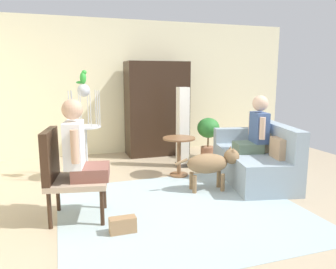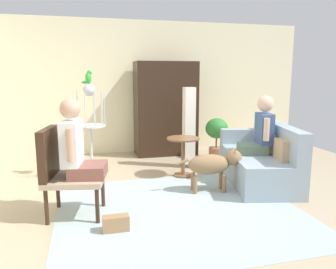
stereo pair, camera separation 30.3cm
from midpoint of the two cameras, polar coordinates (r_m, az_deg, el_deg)
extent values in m
plane|color=tan|center=(4.24, 1.54, -11.33)|extent=(7.34, 7.34, 0.00)
cube|color=beige|center=(6.78, -7.04, 8.11)|extent=(6.72, 0.12, 2.63)
cube|color=#9EB2B7|center=(3.94, 0.20, -12.97)|extent=(2.78, 2.52, 0.01)
cube|color=#8EA0AD|center=(5.06, 12.83, -5.36)|extent=(1.12, 1.76, 0.44)
cube|color=#8EA0AD|center=(5.07, 16.35, -0.47)|extent=(0.52, 1.63, 0.42)
cube|color=#8EA0AD|center=(5.65, 10.57, -0.11)|extent=(0.82, 0.34, 0.24)
cube|color=tan|center=(4.67, 16.74, -2.30)|extent=(0.16, 0.33, 0.28)
cube|color=#C6B284|center=(5.08, 14.74, -1.20)|extent=(0.16, 0.32, 0.28)
cylinder|color=#382316|center=(4.03, -13.14, -9.78)|extent=(0.04, 0.04, 0.39)
cylinder|color=#382316|center=(3.61, -13.79, -12.27)|extent=(0.04, 0.04, 0.39)
cylinder|color=#382316|center=(4.12, -20.59, -9.76)|extent=(0.04, 0.04, 0.39)
cylinder|color=#382316|center=(3.70, -22.15, -12.16)|extent=(0.04, 0.04, 0.39)
cube|color=tan|center=(3.78, -17.61, -7.76)|extent=(0.72, 0.67, 0.06)
cube|color=#382316|center=(3.76, -22.00, -3.35)|extent=(0.18, 0.56, 0.55)
cube|color=slate|center=(4.96, 11.99, -2.19)|extent=(0.44, 0.42, 0.14)
cube|color=#3F598C|center=(4.96, 13.86, 1.18)|extent=(0.25, 0.38, 0.45)
sphere|color=#DDB293|center=(4.92, 14.04, 5.28)|extent=(0.23, 0.23, 0.23)
cylinder|color=#DDB293|center=(4.74, 14.31, 1.02)|extent=(0.08, 0.08, 0.31)
cylinder|color=#DDB293|center=(5.14, 12.63, 1.80)|extent=(0.08, 0.08, 0.31)
cube|color=brown|center=(3.73, -15.50, -6.29)|extent=(0.46, 0.46, 0.14)
cube|color=white|center=(3.68, -18.27, -1.63)|extent=(0.25, 0.42, 0.49)
sphere|color=tan|center=(3.63, -18.60, 4.14)|extent=(0.22, 0.22, 0.22)
cylinder|color=tan|center=(3.90, -17.10, -0.55)|extent=(0.08, 0.08, 0.34)
cylinder|color=tan|center=(3.44, -18.33, -2.04)|extent=(0.08, 0.08, 0.34)
cylinder|color=brown|center=(5.06, 0.22, -0.68)|extent=(0.50, 0.50, 0.02)
cylinder|color=brown|center=(5.12, 0.22, -4.04)|extent=(0.06, 0.06, 0.59)
cylinder|color=brown|center=(5.20, 0.21, -7.01)|extent=(0.28, 0.28, 0.03)
ellipsoid|color=olive|center=(4.48, 4.91, -5.04)|extent=(0.60, 0.34, 0.27)
sphere|color=olive|center=(4.57, 9.11, -3.79)|extent=(0.21, 0.21, 0.21)
cone|color=olive|center=(4.59, 8.92, -2.36)|extent=(0.06, 0.06, 0.06)
cone|color=olive|center=(4.49, 9.38, -2.65)|extent=(0.06, 0.06, 0.06)
cylinder|color=olive|center=(4.39, 0.35, -4.80)|extent=(0.18, 0.06, 0.10)
cylinder|color=olive|center=(4.69, 6.93, -7.68)|extent=(0.06, 0.06, 0.24)
cylinder|color=olive|center=(4.54, 7.57, -8.30)|extent=(0.06, 0.06, 0.24)
cylinder|color=olive|center=(4.59, 2.18, -8.02)|extent=(0.06, 0.06, 0.24)
cylinder|color=olive|center=(4.43, 2.67, -8.67)|extent=(0.06, 0.06, 0.24)
cylinder|color=silver|center=(5.25, -15.40, -7.24)|extent=(0.36, 0.36, 0.03)
cylinder|color=silver|center=(5.15, -15.60, -3.18)|extent=(0.04, 0.04, 0.79)
cylinder|color=silver|center=(5.07, -15.83, 1.29)|extent=(0.46, 0.46, 0.02)
cylinder|color=silver|center=(5.05, -13.49, 4.50)|extent=(0.01, 0.01, 0.53)
cylinder|color=silver|center=(5.17, -14.09, 4.60)|extent=(0.01, 0.01, 0.53)
cylinder|color=silver|center=(5.25, -15.35, 4.62)|extent=(0.01, 0.01, 0.53)
cylinder|color=silver|center=(5.24, -16.83, 4.54)|extent=(0.01, 0.01, 0.53)
cylinder|color=silver|center=(5.16, -18.02, 4.39)|extent=(0.01, 0.01, 0.53)
cylinder|color=silver|center=(5.03, -18.47, 4.23)|extent=(0.01, 0.01, 0.53)
cylinder|color=silver|center=(4.90, -17.97, 4.11)|extent=(0.01, 0.01, 0.53)
cylinder|color=silver|center=(4.83, -16.66, 4.09)|extent=(0.01, 0.01, 0.53)
cylinder|color=silver|center=(4.83, -15.05, 4.18)|extent=(0.01, 0.01, 0.53)
cylinder|color=silver|center=(4.92, -13.84, 4.33)|extent=(0.01, 0.01, 0.53)
sphere|color=silver|center=(5.02, -16.13, 7.36)|extent=(0.18, 0.18, 0.18)
ellipsoid|color=green|center=(5.01, -16.25, 9.40)|extent=(0.09, 0.10, 0.17)
sphere|color=green|center=(5.01, -16.06, 10.31)|extent=(0.07, 0.07, 0.07)
cone|color=#D8BF4C|center=(5.01, -15.65, 10.33)|extent=(0.03, 0.02, 0.02)
ellipsoid|color=green|center=(5.01, -16.67, 8.66)|extent=(0.12, 0.03, 0.04)
cylinder|color=#996047|center=(6.36, 5.57, -3.03)|extent=(0.27, 0.27, 0.20)
cylinder|color=brown|center=(6.32, 5.60, -1.26)|extent=(0.03, 0.03, 0.20)
ellipsoid|color=#2D7930|center=(6.27, 5.64, 1.15)|extent=(0.42, 0.42, 0.38)
cube|color=#4C4742|center=(5.73, 0.99, -5.23)|extent=(0.20, 0.20, 0.06)
cube|color=white|center=(5.58, 1.01, 1.52)|extent=(0.18, 0.18, 1.30)
cube|color=black|center=(6.48, -3.30, 4.49)|extent=(1.19, 0.56, 1.82)
cube|color=#99724C|center=(3.46, -10.44, -15.23)|extent=(0.27, 0.12, 0.16)
camera|label=1|loc=(0.15, -92.08, -0.38)|focal=35.14mm
camera|label=2|loc=(0.15, 87.92, 0.38)|focal=35.14mm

